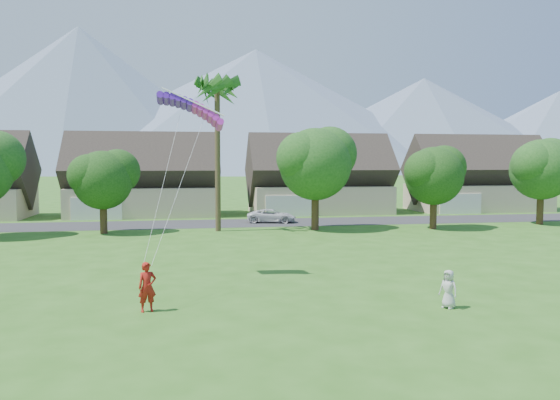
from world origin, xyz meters
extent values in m
plane|color=#2D6019|center=(0.00, 0.00, 0.00)|extent=(500.00, 500.00, 0.00)
cube|color=#2D2D30|center=(0.00, 34.00, 0.01)|extent=(90.00, 7.00, 0.01)
imported|color=#A31A12|center=(-5.96, 4.80, 0.94)|extent=(0.79, 0.63, 1.88)
imported|color=#B9B8B4|center=(5.48, 3.36, 0.75)|extent=(0.81, 0.87, 1.49)
imported|color=silver|center=(3.26, 34.00, 0.63)|extent=(4.86, 3.04, 1.25)
cone|color=slate|center=(-55.00, 260.00, 35.00)|extent=(190.00, 190.00, 70.00)
cone|color=slate|center=(30.00, 260.00, 31.00)|extent=(240.00, 240.00, 62.00)
cone|color=slate|center=(120.00, 260.00, 25.00)|extent=(200.00, 200.00, 50.00)
cone|color=slate|center=(200.00, 260.00, 22.50)|extent=(180.00, 180.00, 45.00)
cube|color=beige|center=(-9.00, 43.00, 1.50)|extent=(15.00, 8.00, 3.00)
cube|color=#382D28|center=(-9.00, 43.00, 4.79)|extent=(15.75, 8.15, 8.15)
cube|color=silver|center=(-13.20, 38.94, 1.10)|extent=(4.80, 0.12, 2.20)
cube|color=beige|center=(10.00, 43.00, 1.50)|extent=(15.00, 8.00, 3.00)
cube|color=#382D28|center=(10.00, 43.00, 4.79)|extent=(15.75, 8.15, 8.15)
cube|color=silver|center=(5.80, 38.94, 1.10)|extent=(4.80, 0.12, 2.20)
cube|color=beige|center=(29.00, 43.00, 1.50)|extent=(15.00, 8.00, 3.00)
cube|color=#382D28|center=(29.00, 43.00, 4.79)|extent=(15.75, 8.15, 8.15)
cube|color=silver|center=(24.80, 38.94, 1.10)|extent=(4.80, 0.12, 2.20)
cylinder|color=#47301C|center=(-11.00, 28.50, 1.09)|extent=(0.56, 0.56, 2.18)
sphere|color=#214916|center=(-11.00, 28.50, 4.22)|extent=(4.62, 4.62, 4.62)
cylinder|color=#47301C|center=(6.00, 28.00, 1.41)|extent=(0.62, 0.62, 2.82)
sphere|color=#214916|center=(6.00, 28.00, 5.46)|extent=(5.98, 5.98, 5.98)
cylinder|color=#47301C|center=(16.00, 27.00, 1.15)|extent=(0.58, 0.58, 2.30)
sphere|color=#214916|center=(16.00, 27.00, 4.46)|extent=(4.90, 4.90, 4.90)
cylinder|color=#47301C|center=(27.00, 28.50, 1.28)|extent=(0.60, 0.60, 2.56)
sphere|color=#214916|center=(27.00, 28.50, 4.96)|extent=(5.44, 5.44, 5.44)
cylinder|color=#4C3D26|center=(-2.00, 28.50, 6.00)|extent=(0.44, 0.44, 12.00)
sphere|color=#286021|center=(-2.00, 28.50, 12.30)|extent=(3.00, 3.00, 3.00)
cube|color=#5519BC|center=(-4.97, 10.96, 8.33)|extent=(1.76, 1.15, 0.50)
cube|color=#C825BB|center=(-3.30, 10.96, 8.33)|extent=(1.76, 1.15, 0.50)
camera|label=1|loc=(-4.40, -16.00, 5.64)|focal=35.00mm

